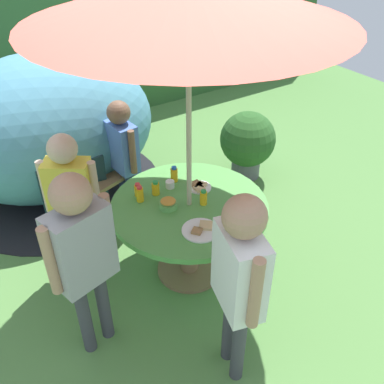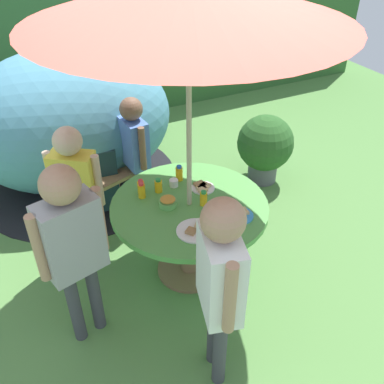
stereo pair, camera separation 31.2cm
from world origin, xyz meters
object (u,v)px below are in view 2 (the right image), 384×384
at_px(child_in_blue_shirt, 134,143).
at_px(juice_bottle_far_right, 204,198).
at_px(plate_back_edge, 196,230).
at_px(juice_bottle_center_back, 179,173).
at_px(dome_tent, 69,121).
at_px(snack_bowl, 168,202).
at_px(wooden_chair, 97,157).
at_px(child_in_yellow_shirt, 75,182).
at_px(juice_bottle_near_right, 158,186).
at_px(plate_far_left, 239,215).
at_px(child_in_grey_shirt, 71,237).
at_px(juice_bottle_near_left, 142,191).
at_px(juice_bottle_mid_left, 141,186).
at_px(garden_table, 189,219).
at_px(plate_center_front, 203,187).
at_px(potted_plant, 265,146).
at_px(child_in_white_shirt, 220,274).
at_px(cup_near, 174,183).

bearing_deg(child_in_blue_shirt, juice_bottle_far_right, 4.76).
distance_m(plate_back_edge, juice_bottle_center_back, 0.65).
xyz_separation_m(dome_tent, snack_bowl, (0.34, -1.71, 0.02)).
distance_m(wooden_chair, child_in_blue_shirt, 0.40).
height_order(child_in_yellow_shirt, juice_bottle_near_right, child_in_yellow_shirt).
height_order(wooden_chair, plate_far_left, wooden_chair).
bearing_deg(child_in_grey_shirt, child_in_yellow_shirt, 61.40).
distance_m(child_in_yellow_shirt, plate_back_edge, 1.02).
bearing_deg(juice_bottle_near_left, child_in_blue_shirt, 74.37).
bearing_deg(juice_bottle_near_right, juice_bottle_mid_left, 154.46).
bearing_deg(child_in_yellow_shirt, garden_table, 0.00).
bearing_deg(child_in_blue_shirt, dome_tent, -158.90).
xyz_separation_m(garden_table, child_in_blue_shirt, (-0.09, 0.95, 0.21)).
relative_size(plate_center_front, juice_bottle_near_left, 1.41).
bearing_deg(wooden_chair, child_in_blue_shirt, -52.86).
height_order(child_in_grey_shirt, juice_bottle_near_left, child_in_grey_shirt).
height_order(child_in_grey_shirt, juice_bottle_mid_left, child_in_grey_shirt).
distance_m(snack_bowl, juice_bottle_far_right, 0.26).
xyz_separation_m(child_in_grey_shirt, juice_bottle_near_left, (0.62, 0.46, -0.14)).
height_order(potted_plant, child_in_grey_shirt, child_in_grey_shirt).
height_order(child_in_blue_shirt, plate_center_front, child_in_blue_shirt).
height_order(plate_back_edge, juice_bottle_center_back, juice_bottle_center_back).
distance_m(potted_plant, juice_bottle_mid_left, 1.71).
height_order(juice_bottle_near_left, juice_bottle_center_back, same).
height_order(garden_table, potted_plant, potted_plant).
distance_m(potted_plant, child_in_blue_shirt, 1.44).
distance_m(child_in_white_shirt, cup_near, 1.19).
bearing_deg(juice_bottle_mid_left, wooden_chair, 98.10).
relative_size(wooden_chair, plate_far_left, 4.99).
bearing_deg(child_in_blue_shirt, juice_bottle_near_left, -20.83).
bearing_deg(child_in_blue_shirt, snack_bowl, -9.39).
bearing_deg(snack_bowl, juice_bottle_center_back, 51.51).
distance_m(juice_bottle_near_left, juice_bottle_mid_left, 0.08).
distance_m(child_in_grey_shirt, plate_back_edge, 0.83).
bearing_deg(plate_back_edge, child_in_blue_shirt, 89.41).
bearing_deg(snack_bowl, cup_near, 56.22).
bearing_deg(potted_plant, juice_bottle_center_back, -155.89).
bearing_deg(child_in_grey_shirt, juice_bottle_near_right, 17.99).
bearing_deg(cup_near, plate_center_front, -35.11).
relative_size(child_in_white_shirt, juice_bottle_center_back, 10.61).
bearing_deg(juice_bottle_center_back, child_in_blue_shirt, 104.02).
bearing_deg(plate_far_left, juice_bottle_center_back, 106.51).
distance_m(child_in_blue_shirt, plate_center_front, 0.86).
xyz_separation_m(juice_bottle_near_right, juice_bottle_center_back, (0.21, 0.08, 0.01)).
xyz_separation_m(plate_center_front, juice_bottle_center_back, (-0.11, 0.19, 0.05)).
distance_m(child_in_grey_shirt, plate_far_left, 1.17).
height_order(wooden_chair, snack_bowl, wooden_chair).
relative_size(garden_table, child_in_blue_shirt, 1.00).
bearing_deg(dome_tent, juice_bottle_mid_left, -76.80).
relative_size(snack_bowl, cup_near, 1.91).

